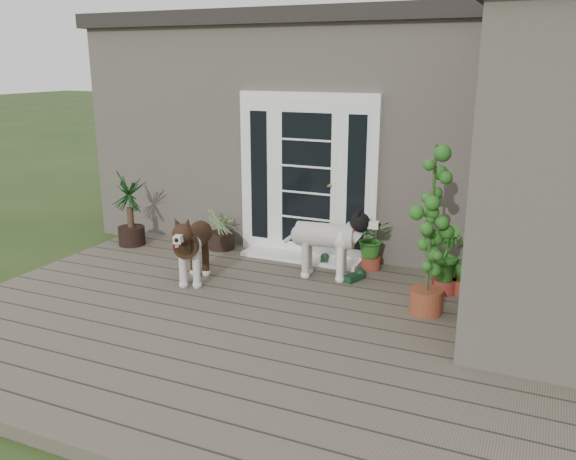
% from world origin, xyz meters
% --- Properties ---
extents(deck, '(6.20, 4.60, 0.12)m').
position_xyz_m(deck, '(0.00, 0.40, 0.06)').
color(deck, '#6B5B4C').
rests_on(deck, ground).
extents(house_main, '(7.40, 4.00, 3.10)m').
position_xyz_m(house_main, '(0.00, 4.65, 1.55)').
color(house_main, '#665E54').
rests_on(house_main, ground).
extents(roof_main, '(7.60, 4.20, 0.20)m').
position_xyz_m(roof_main, '(0.00, 4.65, 3.20)').
color(roof_main, '#2D2826').
rests_on(roof_main, house_main).
extents(house_wing, '(1.60, 2.40, 3.10)m').
position_xyz_m(house_wing, '(2.90, 1.50, 1.55)').
color(house_wing, '#665E54').
rests_on(house_wing, ground).
extents(door_unit, '(1.90, 0.14, 2.15)m').
position_xyz_m(door_unit, '(-0.20, 2.60, 1.19)').
color(door_unit, white).
rests_on(door_unit, deck).
extents(door_step, '(1.60, 0.40, 0.05)m').
position_xyz_m(door_step, '(-0.20, 2.40, 0.14)').
color(door_step, white).
rests_on(door_step, deck).
extents(brindle_dog, '(0.63, 0.98, 0.76)m').
position_xyz_m(brindle_dog, '(-1.04, 1.14, 0.50)').
color(brindle_dog, '#362213').
rests_on(brindle_dog, deck).
extents(white_dog, '(0.97, 0.50, 0.78)m').
position_xyz_m(white_dog, '(0.33, 1.87, 0.51)').
color(white_dog, white).
rests_on(white_dog, deck).
extents(spider_plant, '(0.66, 0.66, 0.63)m').
position_xyz_m(spider_plant, '(-1.39, 2.38, 0.43)').
color(spider_plant, '#A1B670').
rests_on(spider_plant, deck).
extents(yucca, '(0.85, 0.85, 1.03)m').
position_xyz_m(yucca, '(-2.66, 2.03, 0.63)').
color(yucca, black).
rests_on(yucca, deck).
extents(herb_a, '(0.62, 0.62, 0.57)m').
position_xyz_m(herb_a, '(0.75, 2.40, 0.40)').
color(herb_a, '#2A601B').
rests_on(herb_a, deck).
extents(herb_b, '(0.44, 0.44, 0.56)m').
position_xyz_m(herb_b, '(1.73, 1.97, 0.40)').
color(herb_b, '#205418').
rests_on(herb_b, deck).
extents(herb_c, '(0.44, 0.44, 0.51)m').
position_xyz_m(herb_c, '(1.94, 2.06, 0.37)').
color(herb_c, '#23621C').
rests_on(herb_c, deck).
extents(sapling, '(0.66, 0.66, 1.81)m').
position_xyz_m(sapling, '(1.65, 1.31, 1.03)').
color(sapling, '#1C631C').
rests_on(sapling, deck).
extents(clog_left, '(0.22, 0.32, 0.09)m').
position_xyz_m(clog_left, '(0.15, 2.37, 0.16)').
color(clog_left, black).
rests_on(clog_left, deck).
extents(clog_right, '(0.27, 0.37, 0.10)m').
position_xyz_m(clog_right, '(0.69, 1.92, 0.17)').
color(clog_right, '#13301D').
rests_on(clog_right, deck).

